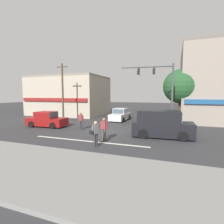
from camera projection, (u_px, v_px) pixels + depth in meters
name	position (u px, v px, depth m)	size (l,w,h in m)	color
ground_plane	(106.00, 132.00, 15.90)	(120.00, 120.00, 0.00)	#333335
lane_marking_stripe	(87.00, 141.00, 12.62)	(9.00, 0.24, 0.01)	silver
sidewalk_curb	(36.00, 167.00, 7.93)	(40.00, 5.00, 0.16)	gray
building_left_block	(69.00, 96.00, 29.54)	(11.82, 8.42, 6.31)	#B7AD99
street_tree	(180.00, 87.00, 20.20)	(3.93, 3.93, 6.25)	#4C3823
utility_pole_near_left	(63.00, 92.00, 21.39)	(1.40, 0.22, 7.09)	brown
traffic_light_mast	(162.00, 86.00, 16.28)	(4.87, 0.63, 6.20)	#47474C
van_crossing_center	(161.00, 125.00, 13.73)	(4.69, 2.23, 2.11)	black
sedan_waiting_far	(47.00, 120.00, 18.28)	(4.19, 2.05, 1.58)	maroon
sedan_crossing_rightbound	(120.00, 115.00, 22.62)	(2.03, 4.18, 1.58)	silver
pedestrian_foreground_with_bag	(95.00, 132.00, 11.16)	(0.51, 0.64, 1.67)	#333338
pedestrian_mid_crossing	(104.00, 128.00, 12.63)	(0.57, 0.26, 1.67)	#4C4742
pedestrian_far_side	(81.00, 120.00, 16.68)	(0.57, 0.26, 1.67)	#333338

